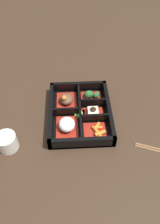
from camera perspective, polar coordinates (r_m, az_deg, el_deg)
ground_plane at (r=0.86m, az=0.00°, el=-1.08°), size 3.00×3.00×0.00m
bento_base at (r=0.86m, az=0.00°, el=-0.87°), size 0.29×0.24×0.01m
bento_rim at (r=0.84m, az=0.14°, el=0.02°), size 0.29×0.24×0.05m
bowl_rice at (r=0.80m, az=-3.46°, el=-3.48°), size 0.11×0.08×0.05m
bowl_stew at (r=0.88m, az=-3.59°, el=3.16°), size 0.11×0.08×0.05m
bowl_carrots at (r=0.80m, az=4.34°, el=-4.92°), size 0.07×0.08×0.02m
bowl_tofu at (r=0.85m, az=3.38°, el=0.09°), size 0.06×0.08×0.03m
bowl_greens at (r=0.90m, az=2.85°, el=4.35°), size 0.07×0.08×0.04m
bowl_pickles at (r=0.85m, az=-0.24°, el=-0.64°), size 0.04×0.04×0.01m
tea_cup at (r=0.79m, az=-18.54°, el=-7.36°), size 0.07×0.07×0.06m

